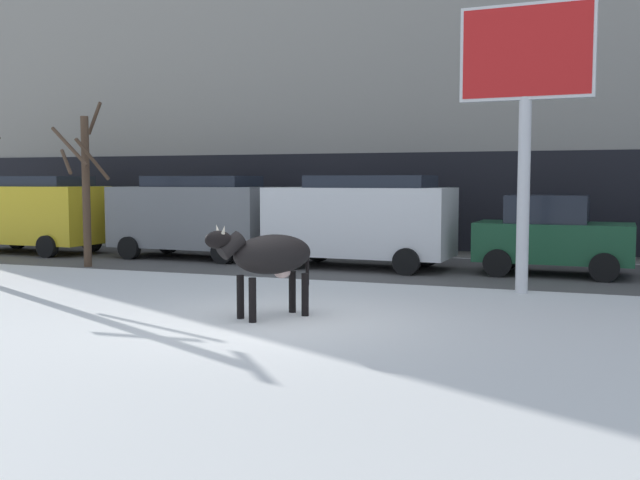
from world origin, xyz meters
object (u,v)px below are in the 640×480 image
(cow_black, at_px, (269,256))
(pedestrian_near_billboard, at_px, (354,225))
(pedestrian_by_cars, at_px, (198,222))
(bare_tree_far_back, at_px, (85,183))
(car_grey_van, at_px, (194,214))
(car_yellow_van, at_px, (31,212))
(car_darkgreen_hatchback, at_px, (552,235))
(billboard, at_px, (526,70))
(pedestrian_far_left, at_px, (156,221))
(car_white_van, at_px, (360,219))

(cow_black, relative_size, pedestrian_near_billboard, 1.04)
(pedestrian_by_cars, relative_size, bare_tree_far_back, 0.41)
(car_grey_van, distance_m, pedestrian_by_cars, 2.93)
(car_yellow_van, height_order, car_darkgreen_hatchback, car_yellow_van)
(cow_black, height_order, car_darkgreen_hatchback, car_darkgreen_hatchback)
(pedestrian_near_billboard, bearing_deg, car_yellow_van, -162.63)
(billboard, xyz_separation_m, pedestrian_by_cars, (-10.65, 5.98, -3.43))
(pedestrian_far_left, xyz_separation_m, bare_tree_far_back, (1.41, -5.37, 1.25))
(car_darkgreen_hatchback, relative_size, pedestrian_near_billboard, 2.05)
(bare_tree_far_back, bearing_deg, pedestrian_near_billboard, 44.73)
(car_white_van, height_order, pedestrian_near_billboard, car_white_van)
(cow_black, xyz_separation_m, billboard, (3.55, 4.12, 3.32))
(cow_black, distance_m, pedestrian_far_left, 13.28)
(billboard, height_order, car_white_van, billboard)
(pedestrian_far_left, relative_size, bare_tree_far_back, 0.41)
(car_darkgreen_hatchback, bearing_deg, pedestrian_by_cars, 165.23)
(billboard, bearing_deg, pedestrian_far_left, 153.87)
(car_yellow_van, xyz_separation_m, pedestrian_near_billboard, (9.35, 2.93, -0.36))
(cow_black, relative_size, car_white_van, 0.38)
(pedestrian_far_left, bearing_deg, car_yellow_van, -130.78)
(car_yellow_van, relative_size, pedestrian_by_cars, 2.69)
(car_white_van, height_order, pedestrian_far_left, car_white_van)
(cow_black, relative_size, car_grey_van, 0.38)
(car_yellow_van, xyz_separation_m, car_grey_van, (5.43, 0.36, 0.00))
(car_grey_van, bearing_deg, car_darkgreen_hatchback, -2.01)
(cow_black, height_order, pedestrian_far_left, pedestrian_far_left)
(car_grey_van, height_order, car_white_van, same)
(pedestrian_near_billboard, relative_size, bare_tree_far_back, 0.41)
(pedestrian_far_left, bearing_deg, pedestrian_near_billboard, 0.00)
(car_yellow_van, distance_m, car_grey_van, 5.44)
(billboard, distance_m, car_white_van, 5.92)
(car_darkgreen_hatchback, xyz_separation_m, pedestrian_far_left, (-12.58, 2.91, -0.05))
(cow_black, distance_m, car_darkgreen_hatchback, 8.19)
(cow_black, xyz_separation_m, car_darkgreen_hatchback, (3.94, 7.18, -0.07))
(billboard, relative_size, pedestrian_near_billboard, 3.21)
(billboard, xyz_separation_m, bare_tree_far_back, (-10.78, 0.60, -2.19))
(car_darkgreen_hatchback, bearing_deg, car_yellow_van, -179.94)
(billboard, xyz_separation_m, car_grey_van, (-9.28, 3.41, -3.07))
(pedestrian_by_cars, bearing_deg, car_grey_van, -62.04)
(cow_black, relative_size, car_darkgreen_hatchback, 0.50)
(pedestrian_far_left, distance_m, bare_tree_far_back, 5.69)
(pedestrian_near_billboard, bearing_deg, cow_black, -79.85)
(car_yellow_van, bearing_deg, car_grey_van, 3.75)
(car_grey_van, bearing_deg, pedestrian_near_billboard, 33.21)
(billboard, relative_size, car_white_van, 1.19)
(car_yellow_van, xyz_separation_m, car_white_van, (10.52, -0.22, 0.00))
(bare_tree_far_back, bearing_deg, car_darkgreen_hatchback, 12.43)
(car_grey_van, distance_m, car_white_van, 5.12)
(car_yellow_van, height_order, car_grey_van, same)
(bare_tree_far_back, bearing_deg, pedestrian_far_left, 104.69)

